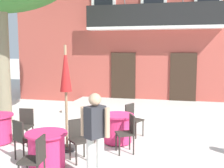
# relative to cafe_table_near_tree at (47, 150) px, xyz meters

# --- Properties ---
(ground_plane) EXTENTS (120.00, 120.00, 0.00)m
(ground_plane) POSITION_rel_cafe_table_near_tree_xyz_m (0.49, 2.34, -0.39)
(ground_plane) COLOR silver
(building_facade) EXTENTS (13.00, 5.09, 7.50)m
(building_facade) POSITION_rel_cafe_table_near_tree_xyz_m (1.42, 9.32, 3.36)
(building_facade) COLOR #B24C42
(building_facade) RESTS_ON ground
(entrance_step_platform) EXTENTS (6.46, 2.44, 0.25)m
(entrance_step_platform) POSITION_rel_cafe_table_near_tree_xyz_m (1.42, 6.12, -0.27)
(entrance_step_platform) COLOR silver
(entrance_step_platform) RESTS_ON ground
(cafe_table_near_tree) EXTENTS (0.86, 0.86, 0.76)m
(cafe_table_near_tree) POSITION_rel_cafe_table_near_tree_xyz_m (0.00, 0.00, 0.00)
(cafe_table_near_tree) COLOR #E52D66
(cafe_table_near_tree) RESTS_ON ground
(cafe_chair_near_tree_0) EXTENTS (0.57, 0.57, 0.91)m
(cafe_chair_near_tree_0) POSITION_rel_cafe_table_near_tree_xyz_m (0.48, 0.58, 0.14)
(cafe_chair_near_tree_0) COLOR #2D2823
(cafe_chair_near_tree_0) RESTS_ON ground
(cafe_chair_near_tree_1) EXTENTS (0.54, 0.54, 0.91)m
(cafe_chair_near_tree_1) POSITION_rel_cafe_table_near_tree_xyz_m (-0.70, 0.27, 0.14)
(cafe_chair_near_tree_1) COLOR #2D2823
(cafe_chair_near_tree_1) RESTS_ON ground
(cafe_chair_near_tree_2) EXTENTS (0.44, 0.44, 0.91)m
(cafe_chair_near_tree_2) POSITION_rel_cafe_table_near_tree_xyz_m (0.16, -0.74, 0.14)
(cafe_chair_near_tree_2) COLOR #2D2823
(cafe_chair_near_tree_2) RESTS_ON ground
(cafe_table_middle) EXTENTS (0.86, 0.86, 0.76)m
(cafe_table_middle) POSITION_rel_cafe_table_near_tree_xyz_m (1.06, 1.93, 0.00)
(cafe_table_middle) COLOR #E52D66
(cafe_table_middle) RESTS_ON ground
(cafe_chair_middle_0) EXTENTS (0.41, 0.41, 0.91)m
(cafe_chair_middle_0) POSITION_rel_cafe_table_near_tree_xyz_m (0.31, 1.88, 0.14)
(cafe_chair_middle_0) COLOR #2D2823
(cafe_chair_middle_0) RESTS_ON ground
(cafe_chair_middle_1) EXTENTS (0.53, 0.53, 0.91)m
(cafe_chair_middle_1) POSITION_rel_cafe_table_near_tree_xyz_m (1.45, 1.29, 0.14)
(cafe_chair_middle_1) COLOR #2D2823
(cafe_chair_middle_1) RESTS_ON ground
(cafe_chair_middle_2) EXTENTS (0.54, 0.54, 0.91)m
(cafe_chair_middle_2) POSITION_rel_cafe_table_near_tree_xyz_m (1.34, 2.64, 0.14)
(cafe_chair_middle_2) COLOR #2D2823
(cafe_chair_middle_2) RESTS_ON ground
(cafe_chair_front_0) EXTENTS (0.43, 0.43, 0.91)m
(cafe_chair_front_0) POSITION_rel_cafe_table_near_tree_xyz_m (-1.26, 1.30, 0.14)
(cafe_chair_front_0) COLOR #2D2823
(cafe_chair_front_0) RESTS_ON ground
(cafe_umbrella) EXTENTS (0.44, 0.44, 2.55)m
(cafe_umbrella) POSITION_rel_cafe_table_near_tree_xyz_m (-0.02, 1.11, 1.27)
(cafe_umbrella) COLOR #997A56
(cafe_umbrella) RESTS_ON ground
(pedestrian_mid_plaza) EXTENTS (0.53, 0.40, 1.69)m
(pedestrian_mid_plaza) POSITION_rel_cafe_table_near_tree_xyz_m (1.20, -0.51, 0.57)
(pedestrian_mid_plaza) COLOR silver
(pedestrian_mid_plaza) RESTS_ON ground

